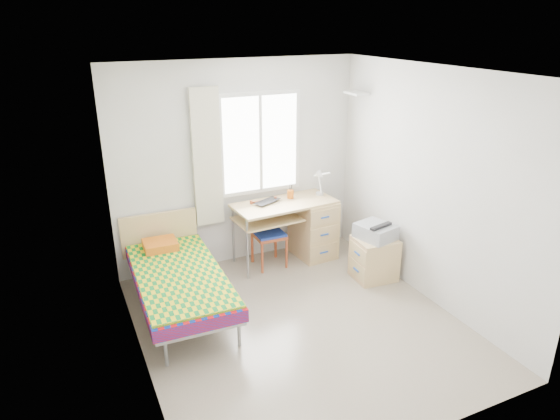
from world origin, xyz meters
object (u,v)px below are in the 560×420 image
object	(u,v)px
printer	(376,231)
bed	(177,276)
desk	(308,225)
chair	(268,229)
cabinet	(374,258)

from	to	relation	value
printer	bed	bearing A→B (deg)	158.48
desk	chair	size ratio (longest dim) A/B	1.55
cabinet	printer	bearing A→B (deg)	70.96
bed	cabinet	xyz separation A→B (m)	(2.37, -0.32, -0.14)
cabinet	printer	xyz separation A→B (m)	(0.01, 0.02, 0.36)
cabinet	printer	world-z (taller)	printer
chair	cabinet	bearing A→B (deg)	-40.50
bed	chair	xyz separation A→B (m)	(1.34, 0.59, 0.09)
desk	chair	bearing A→B (deg)	174.48
desk	cabinet	world-z (taller)	desk
desk	cabinet	xyz separation A→B (m)	(0.44, -0.89, -0.18)
bed	cabinet	world-z (taller)	bed
desk	printer	size ratio (longest dim) A/B	2.67
chair	cabinet	distance (m)	1.39
bed	cabinet	size ratio (longest dim) A/B	3.69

